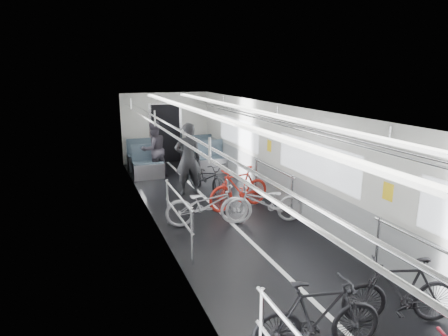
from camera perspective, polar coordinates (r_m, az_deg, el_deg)
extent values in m
cube|color=black|center=(7.87, 3.19, -9.83)|extent=(3.00, 14.00, 0.01)
cube|color=white|center=(7.24, 3.45, 7.80)|extent=(3.00, 14.00, 0.02)
cube|color=silver|center=(7.02, -7.98, -2.52)|extent=(0.02, 14.00, 2.40)
cube|color=silver|center=(8.17, 12.99, -0.38)|extent=(0.02, 14.00, 2.40)
cube|color=silver|center=(14.03, -8.35, 5.73)|extent=(3.00, 0.02, 2.40)
cube|color=white|center=(7.87, 3.19, -9.81)|extent=(0.08, 13.80, 0.01)
cube|color=gray|center=(7.27, -7.54, -8.18)|extent=(0.01, 13.90, 0.90)
cube|color=gray|center=(8.37, 12.53, -5.38)|extent=(0.01, 13.90, 0.90)
cube|color=white|center=(6.97, -7.79, -0.92)|extent=(0.01, 10.80, 0.75)
cube|color=white|center=(8.11, 12.89, 0.97)|extent=(0.01, 10.80, 0.75)
cube|color=white|center=(7.04, -0.68, 7.16)|extent=(0.14, 13.40, 0.05)
cube|color=white|center=(7.49, 7.33, 7.45)|extent=(0.14, 13.40, 0.05)
cube|color=black|center=(14.00, -8.27, 4.89)|extent=(0.95, 0.10, 2.00)
imported|color=black|center=(4.91, 13.25, -20.01)|extent=(1.59, 0.70, 0.92)
imported|color=#A9A8AD|center=(8.29, -2.43, -5.19)|extent=(1.81, 0.90, 0.91)
imported|color=black|center=(5.73, 23.94, -15.74)|extent=(1.56, 0.87, 0.90)
imported|color=#A4A3A8|center=(8.47, 5.85, -4.94)|extent=(1.77, 0.96, 0.88)
imported|color=#B32016|center=(9.26, 2.18, -2.89)|extent=(1.70, 0.82, 0.99)
imported|color=black|center=(10.43, -2.47, -1.34)|extent=(1.02, 1.71, 0.85)
imported|color=black|center=(10.27, -5.15, 1.31)|extent=(0.71, 0.49, 1.87)
imported|color=#2A262D|center=(12.07, -9.96, 2.62)|extent=(0.97, 0.85, 1.69)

